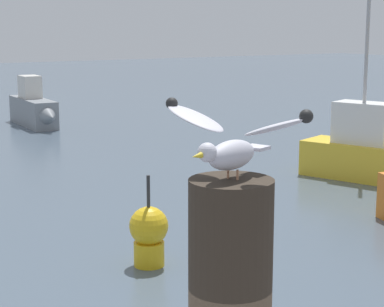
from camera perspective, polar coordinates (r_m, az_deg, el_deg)
The scene contains 3 objects.
seagull at distance 2.29m, azimuth 3.27°, elevation 0.92°, with size 0.39×0.58×0.26m.
boat_grey at distance 23.96m, azimuth -12.98°, elevation 3.63°, with size 0.92×3.67×1.70m.
channel_buoy at distance 9.84m, azimuth -3.61°, elevation -6.67°, with size 0.56×0.56×1.33m.
Camera 1 is at (-1.32, -2.41, 3.40)m, focal length 64.03 mm.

